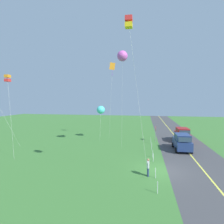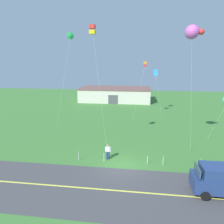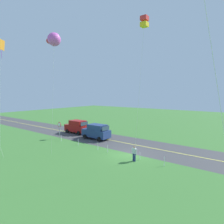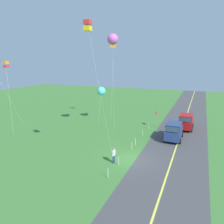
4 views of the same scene
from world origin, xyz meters
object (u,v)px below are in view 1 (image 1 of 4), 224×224
at_px(person_adult_near, 148,167).
at_px(kite_yellow_high, 8,78).
at_px(stop_sign, 156,131).
at_px(kite_green_far, 122,56).
at_px(kite_red_low, 129,23).
at_px(kite_pink_drift, 112,68).
at_px(kite_orange_near, 101,110).
at_px(car_suv_foreground, 182,142).
at_px(car_parked_east_near, 182,134).

bearing_deg(person_adult_near, kite_yellow_high, 83.31).
bearing_deg(stop_sign, kite_green_far, 140.35).
relative_size(kite_red_low, kite_pink_drift, 1.00).
bearing_deg(kite_yellow_high, kite_red_low, -109.51).
xyz_separation_m(person_adult_near, kite_orange_near, (14.21, 7.88, 4.25)).
bearing_deg(kite_green_far, kite_pink_drift, 21.53).
xyz_separation_m(stop_sign, person_adult_near, (-13.92, 1.44, -0.94)).
relative_size(kite_yellow_high, kite_pink_drift, 0.75).
distance_m(car_suv_foreground, kite_orange_near, 14.06).
height_order(kite_red_low, kite_orange_near, kite_red_low).
distance_m(car_parked_east_near, stop_sign, 4.45).
distance_m(kite_yellow_high, kite_green_far, 14.88).
bearing_deg(car_suv_foreground, car_parked_east_near, -11.26).
distance_m(stop_sign, kite_orange_near, 9.90).
bearing_deg(car_suv_foreground, stop_sign, 34.95).
bearing_deg(kite_pink_drift, kite_green_far, -158.47).
bearing_deg(kite_red_low, stop_sign, -11.16).
xyz_separation_m(stop_sign, kite_pink_drift, (0.73, 7.40, 10.53)).
distance_m(kite_green_far, kite_pink_drift, 7.04).
xyz_separation_m(stop_sign, kite_yellow_high, (-10.14, 18.71, 7.72)).
bearing_deg(stop_sign, person_adult_near, 174.09).
bearing_deg(stop_sign, car_parked_east_near, -79.38).
xyz_separation_m(car_suv_foreground, kite_red_low, (-11.03, 6.33, 11.66)).
relative_size(kite_red_low, kite_orange_near, 2.29).
bearing_deg(car_suv_foreground, kite_green_far, 98.29).
relative_size(car_parked_east_near, kite_red_low, 0.33).
xyz_separation_m(car_parked_east_near, kite_yellow_high, (-10.95, 23.03, 8.37)).
bearing_deg(car_parked_east_near, stop_sign, 100.62).
xyz_separation_m(kite_yellow_high, kite_orange_near, (10.42, -9.38, -4.41)).
bearing_deg(car_suv_foreground, kite_yellow_high, 104.07).
distance_m(car_parked_east_near, person_adult_near, 15.82).
xyz_separation_m(car_suv_foreground, person_adult_near, (-9.28, 4.68, -0.29)).
relative_size(person_adult_near, kite_pink_drift, 0.12).
relative_size(person_adult_near, kite_yellow_high, 0.16).
height_order(car_parked_east_near, kite_green_far, kite_green_far).
distance_m(stop_sign, kite_green_far, 13.24).
bearing_deg(car_suv_foreground, kite_pink_drift, 63.24).
relative_size(car_suv_foreground, kite_green_far, 0.33).
height_order(stop_sign, kite_green_far, kite_green_far).
bearing_deg(kite_yellow_high, kite_pink_drift, -46.14).
height_order(stop_sign, kite_yellow_high, kite_yellow_high).
bearing_deg(kite_yellow_high, stop_sign, -61.54).
height_order(kite_yellow_high, kite_orange_near, kite_yellow_high).
distance_m(kite_green_far, kite_orange_near, 10.71).
bearing_deg(kite_orange_near, person_adult_near, -150.98).
relative_size(car_parked_east_near, stop_sign, 1.72).
bearing_deg(person_adult_near, kite_orange_near, 34.69).
xyz_separation_m(car_parked_east_near, kite_orange_near, (-0.53, 13.65, 3.96)).
xyz_separation_m(car_suv_foreground, stop_sign, (4.64, 3.24, 0.65)).
bearing_deg(kite_red_low, kite_orange_near, 21.33).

